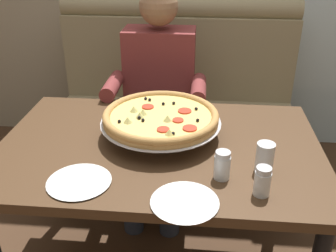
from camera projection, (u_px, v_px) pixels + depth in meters
name	position (u px, v px, depth m)	size (l,w,h in m)	color
booth_bench	(175.00, 118.00, 2.54)	(1.53, 0.78, 1.13)	#998966
dining_table	(159.00, 161.00, 1.63)	(1.33, 0.87, 0.72)	#4C331E
diner_main	(158.00, 89.00, 2.17)	(0.54, 0.64, 1.27)	#2D3342
pizza	(160.00, 117.00, 1.62)	(0.51, 0.51, 0.12)	silver
shaker_pepper_flakes	(222.00, 167.00, 1.36)	(0.06, 0.06, 0.11)	white
shaker_oregano	(262.00, 183.00, 1.27)	(0.06, 0.06, 0.11)	white
plate_near_left	(185.00, 201.00, 1.25)	(0.23, 0.23, 0.02)	white
plate_near_right	(79.00, 180.00, 1.35)	(0.23, 0.23, 0.02)	white
drinking_glass	(264.00, 159.00, 1.40)	(0.07, 0.07, 0.11)	silver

